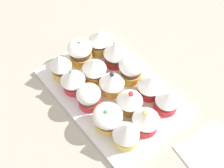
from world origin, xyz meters
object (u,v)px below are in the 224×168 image
object	(u,v)px
cupcake_2	(89,97)
cupcake_3	(108,118)
cupcake_1	(73,80)
cupcake_9	(146,120)
cupcake_10	(99,41)
cupcake_13	(150,86)
cupcake_4	(126,133)
cupcake_8	(131,99)
cupcake_14	(167,101)
napkin	(217,159)
cupcake_7	(112,81)
cupcake_0	(61,65)
cupcake_11	(116,53)
cupcake_5	(79,52)
baking_tray	(112,92)
cupcake_12	(130,68)
cupcake_6	(94,68)

from	to	relation	value
cupcake_2	cupcake_3	size ratio (longest dim) A/B	1.00
cupcake_1	cupcake_9	xyz separation A→B (cm)	(19.19, 6.17, -0.02)
cupcake_10	cupcake_13	xyz separation A→B (cm)	(19.15, 0.25, -0.13)
cupcake_4	cupcake_2	bearing A→B (deg)	-178.53
cupcake_8	cupcake_2	bearing A→B (deg)	-134.82
cupcake_1	cupcake_14	world-z (taller)	cupcake_1
cupcake_2	napkin	xyz separation A→B (cm)	(28.68, 13.09, -4.24)
cupcake_10	napkin	world-z (taller)	cupcake_10
cupcake_14	cupcake_7	bearing A→B (deg)	-152.03
cupcake_10	napkin	xyz separation A→B (cm)	(40.76, 0.28, -4.54)
cupcake_7	napkin	xyz separation A→B (cm)	(28.36, 6.28, -4.75)
cupcake_1	napkin	bearing A→B (deg)	20.90
cupcake_1	cupcake_7	bearing A→B (deg)	47.32
cupcake_0	cupcake_13	size ratio (longest dim) A/B	1.16
cupcake_4	cupcake_14	size ratio (longest dim) A/B	1.24
cupcake_0	cupcake_11	distance (cm)	14.57
cupcake_3	cupcake_5	size ratio (longest dim) A/B	0.95
cupcake_0	cupcake_7	xyz separation A→B (cm)	(11.96, 6.85, -0.11)
cupcake_0	cupcake_5	world-z (taller)	cupcake_0
baking_tray	cupcake_12	distance (cm)	7.63
napkin	cupcake_13	bearing A→B (deg)	-179.92
cupcake_1	cupcake_11	distance (cm)	13.57
cupcake_3	cupcake_10	world-z (taller)	cupcake_10
cupcake_1	cupcake_13	distance (cm)	18.75
cupcake_3	cupcake_5	xyz separation A→B (cm)	(-19.56, 6.26, 0.46)
cupcake_1	cupcake_12	distance (cm)	14.63
cupcake_11	cupcake_8	bearing A→B (deg)	-26.14
cupcake_11	cupcake_1	bearing A→B (deg)	-91.18
cupcake_5	cupcake_1	bearing A→B (deg)	-45.39
cupcake_2	cupcake_1	bearing A→B (deg)	-177.98
cupcake_0	cupcake_4	distance (cm)	24.35
cupcake_9	cupcake_14	bearing A→B (deg)	93.54
baking_tray	cupcake_12	bearing A→B (deg)	91.74
cupcake_0	cupcake_2	size ratio (longest dim) A/B	1.14
cupcake_2	cupcake_8	size ratio (longest dim) A/B	0.95
cupcake_6	napkin	xyz separation A→B (cm)	(34.48, 7.01, -4.30)
cupcake_8	cupcake_13	world-z (taller)	cupcake_8
cupcake_8	cupcake_9	world-z (taller)	cupcake_9
napkin	baking_tray	bearing A→B (deg)	-167.10
cupcake_11	cupcake_13	distance (cm)	12.96
cupcake_3	napkin	xyz separation A→B (cm)	(21.62, 13.14, -4.05)
cupcake_2	cupcake_12	distance (cm)	12.88
cupcake_0	cupcake_5	xyz separation A→B (cm)	(-0.86, 6.25, -0.34)
cupcake_1	cupcake_10	distance (cm)	14.30
cupcake_11	cupcake_7	bearing A→B (deg)	-46.50
baking_tray	cupcake_3	size ratio (longest dim) A/B	5.40
cupcake_2	cupcake_9	distance (cm)	14.32
cupcake_3	cupcake_9	xyz separation A→B (cm)	(5.97, 6.01, 0.49)
baking_tray	cupcake_1	bearing A→B (deg)	-134.40
cupcake_6	cupcake_5	bearing A→B (deg)	178.87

